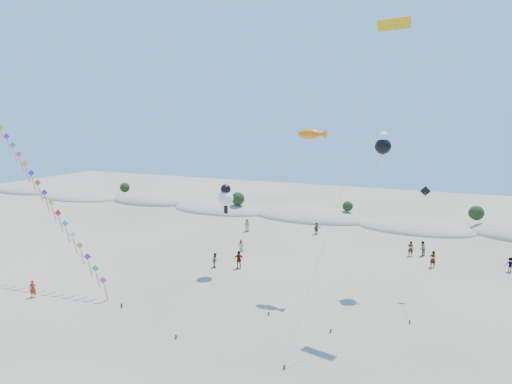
{
  "coord_description": "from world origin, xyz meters",
  "views": [
    {
      "loc": [
        18.27,
        -20.27,
        15.6
      ],
      "look_at": [
        3.76,
        14.0,
        9.27
      ],
      "focal_mm": 30.0,
      "sensor_mm": 36.0,
      "label": 1
    }
  ],
  "objects_px": {
    "fish_kite": "(312,135)",
    "flyer_foreground": "(33,289)",
    "kite_train": "(20,156)",
    "parafoil_kite": "(392,29)"
  },
  "relations": [
    {
      "from": "kite_train",
      "to": "fish_kite",
      "type": "bearing_deg",
      "value": 13.89
    },
    {
      "from": "parafoil_kite",
      "to": "fish_kite",
      "type": "bearing_deg",
      "value": 159.28
    },
    {
      "from": "fish_kite",
      "to": "parafoil_kite",
      "type": "bearing_deg",
      "value": -20.72
    },
    {
      "from": "fish_kite",
      "to": "parafoil_kite",
      "type": "distance_m",
      "value": 10.54
    },
    {
      "from": "parafoil_kite",
      "to": "flyer_foreground",
      "type": "height_order",
      "value": "parafoil_kite"
    },
    {
      "from": "kite_train",
      "to": "fish_kite",
      "type": "height_order",
      "value": "kite_train"
    },
    {
      "from": "fish_kite",
      "to": "flyer_foreground",
      "type": "distance_m",
      "value": 28.18
    },
    {
      "from": "fish_kite",
      "to": "parafoil_kite",
      "type": "xyz_separation_m",
      "value": [
        6.59,
        -2.49,
        7.84
      ]
    },
    {
      "from": "kite_train",
      "to": "flyer_foreground",
      "type": "xyz_separation_m",
      "value": [
        5.82,
        -4.46,
        -11.24
      ]
    },
    {
      "from": "kite_train",
      "to": "fish_kite",
      "type": "distance_m",
      "value": 28.74
    }
  ]
}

